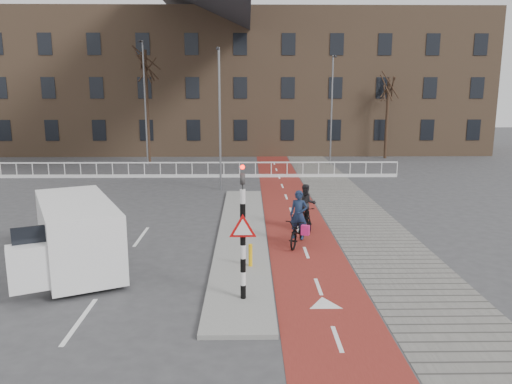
{
  "coord_description": "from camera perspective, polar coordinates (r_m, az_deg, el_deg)",
  "views": [
    {
      "loc": [
        -0.46,
        -14.13,
        5.41
      ],
      "look_at": [
        -0.16,
        5.0,
        1.5
      ],
      "focal_mm": 35.0,
      "sensor_mm": 36.0,
      "label": 1
    }
  ],
  "objects": [
    {
      "name": "townhouse_row",
      "position": [
        46.26,
        -4.19,
        14.5
      ],
      "size": [
        46.0,
        10.0,
        15.9
      ],
      "color": "#7F6047",
      "rests_on": "ground"
    },
    {
      "name": "cyclist_near",
      "position": [
        17.72,
        4.88,
        -4.01
      ],
      "size": [
        1.26,
        2.0,
        1.97
      ],
      "rotation": [
        0.0,
        0.0,
        -0.35
      ],
      "color": "black",
      "rests_on": "bike_lane"
    },
    {
      "name": "sidewalk",
      "position": [
        25.18,
        10.01,
        -1.02
      ],
      "size": [
        3.0,
        60.0,
        0.01
      ],
      "primitive_type": "cube",
      "color": "slate",
      "rests_on": "ground"
    },
    {
      "name": "streetlight_right",
      "position": [
        37.22,
        8.62,
        9.14
      ],
      "size": [
        0.12,
        0.12,
        7.85
      ],
      "primitive_type": "cylinder",
      "color": "slate",
      "rests_on": "ground"
    },
    {
      "name": "bike_lane",
      "position": [
        24.81,
        3.64,
        -1.06
      ],
      "size": [
        2.5,
        60.0,
        0.01
      ],
      "primitive_type": "cube",
      "color": "maroon",
      "rests_on": "ground"
    },
    {
      "name": "van",
      "position": [
        16.21,
        -19.74,
        -4.5
      ],
      "size": [
        3.91,
        5.31,
        2.12
      ],
      "rotation": [
        0.0,
        0.0,
        0.45
      ],
      "color": "white",
      "rests_on": "ground"
    },
    {
      "name": "traffic_signal",
      "position": [
        12.58,
        -1.52,
        -4.23
      ],
      "size": [
        0.8,
        0.8,
        3.68
      ],
      "color": "black",
      "rests_on": "curb_island"
    },
    {
      "name": "bollard",
      "position": [
        15.36,
        -0.64,
        -7.23
      ],
      "size": [
        0.12,
        0.12,
        0.69
      ],
      "primitive_type": "cylinder",
      "color": "yellow",
      "rests_on": "curb_island"
    },
    {
      "name": "curb_island",
      "position": [
        18.9,
        -1.61,
        -4.89
      ],
      "size": [
        1.8,
        16.0,
        0.12
      ],
      "primitive_type": "cube",
      "color": "gray",
      "rests_on": "ground"
    },
    {
      "name": "cyclist_far",
      "position": [
        19.66,
        5.77,
        -2.19
      ],
      "size": [
        0.82,
        1.71,
        1.81
      ],
      "rotation": [
        0.0,
        0.0,
        0.1
      ],
      "color": "black",
      "rests_on": "bike_lane"
    },
    {
      "name": "railing",
      "position": [
        31.87,
        -9.1,
        2.19
      ],
      "size": [
        28.0,
        0.1,
        0.99
      ],
      "color": "silver",
      "rests_on": "ground"
    },
    {
      "name": "tree_mid",
      "position": [
        38.37,
        -12.33,
        9.41
      ],
      "size": [
        0.24,
        0.24,
        8.29
      ],
      "primitive_type": "cylinder",
      "color": "black",
      "rests_on": "ground"
    },
    {
      "name": "streetlight_left",
      "position": [
        37.07,
        -12.54,
        9.74
      ],
      "size": [
        0.12,
        0.12,
        8.83
      ],
      "primitive_type": "cylinder",
      "color": "slate",
      "rests_on": "ground"
    },
    {
      "name": "streetlight_near",
      "position": [
        27.3,
        -4.16,
        8.18
      ],
      "size": [
        0.12,
        0.12,
        7.63
      ],
      "primitive_type": "cylinder",
      "color": "slate",
      "rests_on": "ground"
    },
    {
      "name": "tree_right",
      "position": [
        41.58,
        14.73,
        8.14
      ],
      "size": [
        0.24,
        0.24,
        6.41
      ],
      "primitive_type": "cylinder",
      "color": "black",
      "rests_on": "ground"
    },
    {
      "name": "ground",
      "position": [
        15.14,
        0.9,
        -9.39
      ],
      "size": [
        120.0,
        120.0,
        0.0
      ],
      "primitive_type": "plane",
      "color": "#38383A",
      "rests_on": "ground"
    }
  ]
}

